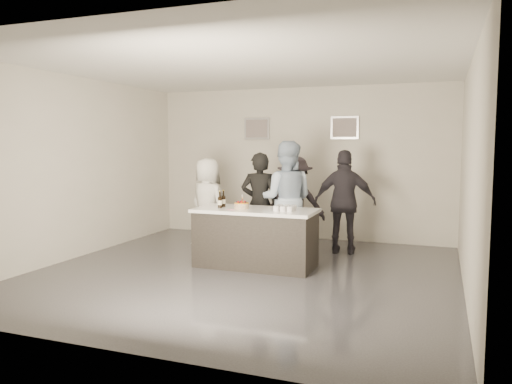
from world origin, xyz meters
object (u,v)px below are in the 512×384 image
(person_guest_left, at_px, (207,204))
(person_guest_back, at_px, (295,203))
(beer_bottle_b, at_px, (220,200))
(person_main_black, at_px, (260,204))
(bar_counter, at_px, (256,238))
(beer_bottle_a, at_px, (223,199))
(cake, at_px, (242,206))
(person_main_blue, at_px, (286,199))
(person_guest_right, at_px, (345,202))

(person_guest_left, distance_m, person_guest_back, 1.56)
(beer_bottle_b, bearing_deg, person_main_black, 68.24)
(bar_counter, relative_size, beer_bottle_a, 7.15)
(beer_bottle_a, bearing_deg, person_guest_left, 130.08)
(cake, height_order, beer_bottle_b, beer_bottle_b)
(beer_bottle_b, distance_m, person_guest_left, 1.20)
(cake, bearing_deg, person_main_black, 89.68)
(person_main_black, relative_size, person_main_blue, 0.90)
(cake, relative_size, person_guest_back, 0.14)
(beer_bottle_b, height_order, person_main_blue, person_main_blue)
(bar_counter, distance_m, beer_bottle_a, 0.81)
(cake, bearing_deg, person_guest_right, 47.99)
(person_main_black, relative_size, person_guest_back, 1.05)
(beer_bottle_a, xyz_separation_m, person_guest_right, (1.67, 1.36, -0.14))
(person_guest_right, relative_size, person_guest_back, 1.07)
(beer_bottle_b, relative_size, person_guest_right, 0.15)
(bar_counter, bearing_deg, beer_bottle_a, 174.33)
(bar_counter, xyz_separation_m, person_main_blue, (0.22, 0.85, 0.52))
(bar_counter, bearing_deg, person_guest_left, 145.33)
(person_main_black, bearing_deg, bar_counter, 94.28)
(bar_counter, relative_size, person_guest_back, 1.12)
(beer_bottle_a, bearing_deg, person_guest_right, 39.20)
(person_main_black, bearing_deg, cake, 78.52)
(person_guest_left, xyz_separation_m, person_guest_back, (1.45, 0.57, 0.01))
(cake, height_order, person_guest_back, person_guest_back)
(person_guest_left, bearing_deg, person_main_black, -160.86)
(beer_bottle_b, distance_m, person_main_black, 0.94)
(person_guest_left, relative_size, person_guest_back, 0.99)
(beer_bottle_a, distance_m, beer_bottle_b, 0.16)
(person_main_black, bearing_deg, person_guest_right, -164.39)
(person_guest_back, bearing_deg, person_main_black, 43.93)
(bar_counter, relative_size, cake, 8.22)
(beer_bottle_b, bearing_deg, person_main_blue, 50.97)
(person_main_black, xyz_separation_m, person_guest_back, (0.42, 0.67, -0.04))
(bar_counter, distance_m, person_guest_right, 1.85)
(beer_bottle_a, bearing_deg, beer_bottle_b, -85.78)
(cake, distance_m, beer_bottle_b, 0.36)
(beer_bottle_a, height_order, beer_bottle_b, same)
(person_main_blue, bearing_deg, person_main_black, 2.56)
(cake, xyz_separation_m, beer_bottle_b, (-0.34, -0.06, 0.09))
(person_main_blue, relative_size, person_guest_left, 1.18)
(beer_bottle_a, xyz_separation_m, person_guest_left, (-0.67, 0.80, -0.21))
(beer_bottle_a, relative_size, person_main_black, 0.15)
(beer_bottle_b, xyz_separation_m, person_main_black, (0.34, 0.86, -0.15))
(person_main_blue, xyz_separation_m, person_guest_back, (-0.01, 0.57, -0.14))
(person_main_blue, xyz_separation_m, person_guest_right, (0.88, 0.57, -0.07))
(cake, xyz_separation_m, person_main_blue, (0.44, 0.90, 0.03))
(beer_bottle_a, distance_m, person_guest_back, 1.59)
(bar_counter, relative_size, person_guest_left, 1.13)
(beer_bottle_b, height_order, person_guest_back, person_guest_back)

